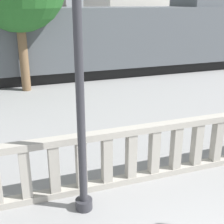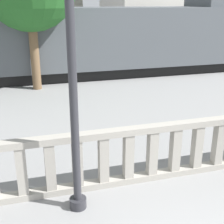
{
  "view_description": "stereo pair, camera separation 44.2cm",
  "coord_description": "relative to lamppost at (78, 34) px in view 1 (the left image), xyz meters",
  "views": [
    {
      "loc": [
        -2.97,
        -2.14,
        3.78
      ],
      "look_at": [
        -0.63,
        4.36,
        1.31
      ],
      "focal_mm": 50.0,
      "sensor_mm": 36.0,
      "label": 1
    },
    {
      "loc": [
        -2.55,
        -2.28,
        3.78
      ],
      "look_at": [
        -0.63,
        4.36,
        1.31
      ],
      "focal_mm": 50.0,
      "sensor_mm": 36.0,
      "label": 2
    }
  ],
  "objects": [
    {
      "name": "balustrade",
      "position": [
        1.77,
        0.58,
        -2.65
      ],
      "size": [
        16.16,
        0.24,
        1.29
      ],
      "color": "#9E998E",
      "rests_on": "ground"
    },
    {
      "name": "lamppost",
      "position": [
        0.0,
        0.0,
        0.0
      ],
      "size": [
        0.36,
        0.36,
        5.91
      ],
      "color": "#2D2D33",
      "rests_on": "ground"
    },
    {
      "name": "train_near",
      "position": [
        1.37,
        10.96,
        -1.46
      ],
      "size": [
        21.0,
        3.13,
        4.07
      ],
      "color": "black",
      "rests_on": "ground"
    }
  ]
}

